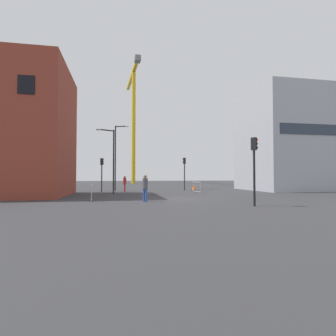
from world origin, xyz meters
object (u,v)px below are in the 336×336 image
object	(u,v)px
streetlamp_tall	(117,153)
traffic_light_verge	(102,169)
pedestrian_walking	(125,183)
pedestrian_waiting	(145,186)
traffic_light_corner	(184,168)
traffic_light_crosswalk	(254,160)
streetlamp_short	(111,155)
construction_crane	(133,107)
traffic_cone_striped	(194,187)

from	to	relation	value
streetlamp_tall	traffic_light_verge	world-z (taller)	streetlamp_tall
streetlamp_tall	traffic_light_verge	size ratio (longest dim) A/B	2.12
pedestrian_walking	pedestrian_waiting	bearing A→B (deg)	-84.82
traffic_light_verge	pedestrian_walking	world-z (taller)	traffic_light_verge
pedestrian_walking	traffic_light_corner	bearing A→B (deg)	14.41
traffic_light_verge	traffic_light_crosswalk	bearing A→B (deg)	-59.11
streetlamp_short	pedestrian_waiting	xyz separation A→B (m)	(2.37, -8.48, -2.64)
construction_crane	streetlamp_tall	world-z (taller)	construction_crane
construction_crane	traffic_cone_striped	xyz separation A→B (m)	(5.49, -31.51, -17.43)
traffic_light_verge	traffic_light_corner	xyz separation A→B (m)	(9.28, 1.66, 0.17)
streetlamp_short	traffic_light_crosswalk	xyz separation A→B (m)	(8.03, -12.15, -1.09)
traffic_light_verge	pedestrian_walking	distance (m)	2.75
traffic_light_corner	traffic_cone_striped	bearing A→B (deg)	22.91
traffic_light_verge	traffic_light_crosswalk	xyz separation A→B (m)	(9.05, -15.13, 0.16)
streetlamp_short	traffic_cone_striped	world-z (taller)	streetlamp_short
streetlamp_tall	traffic_light_crosswalk	world-z (taller)	streetlamp_tall
traffic_light_corner	pedestrian_walking	xyz separation A→B (m)	(-6.92, -1.78, -1.58)
pedestrian_walking	pedestrian_waiting	size ratio (longest dim) A/B	0.97
traffic_cone_striped	traffic_light_verge	bearing A→B (deg)	-168.19
streetlamp_tall	pedestrian_walking	distance (m)	4.46
pedestrian_waiting	pedestrian_walking	bearing A→B (deg)	95.18
streetlamp_tall	traffic_cone_striped	world-z (taller)	streetlamp_tall
streetlamp_tall	pedestrian_walking	world-z (taller)	streetlamp_tall
traffic_light_crosswalk	streetlamp_tall	bearing A→B (deg)	112.94
traffic_light_corner	pedestrian_walking	bearing A→B (deg)	-165.59
traffic_light_verge	pedestrian_waiting	xyz separation A→B (m)	(3.39, -11.46, -1.38)
traffic_light_verge	traffic_cone_striped	xyz separation A→B (m)	(10.58, 2.21, -2.08)
pedestrian_waiting	traffic_cone_striped	world-z (taller)	pedestrian_waiting
construction_crane	pedestrian_waiting	distance (m)	48.21
streetlamp_short	traffic_light_verge	xyz separation A→B (m)	(-1.02, 2.98, -1.25)
traffic_light_corner	pedestrian_waiting	bearing A→B (deg)	-114.19
traffic_light_crosswalk	traffic_light_corner	distance (m)	16.79
streetlamp_tall	pedestrian_waiting	bearing A→B (deg)	-82.48
traffic_light_verge	pedestrian_waiting	distance (m)	12.03
streetlamp_short	traffic_light_verge	size ratio (longest dim) A/B	1.71
traffic_light_corner	streetlamp_short	bearing A→B (deg)	-150.66
streetlamp_short	pedestrian_waiting	distance (m)	9.19
traffic_light_verge	construction_crane	bearing A→B (deg)	81.41
streetlamp_short	pedestrian_walking	world-z (taller)	streetlamp_short
streetlamp_short	pedestrian_walking	bearing A→B (deg)	64.96
streetlamp_tall	traffic_light_crosswalk	bearing A→B (deg)	-67.06
traffic_cone_striped	pedestrian_walking	bearing A→B (deg)	-164.19
streetlamp_short	traffic_cone_striped	distance (m)	11.38
traffic_light_verge	pedestrian_waiting	size ratio (longest dim) A/B	2.03
pedestrian_waiting	traffic_light_verge	bearing A→B (deg)	106.47
traffic_light_corner	traffic_light_verge	bearing A→B (deg)	-169.85
traffic_cone_striped	traffic_light_corner	bearing A→B (deg)	-157.09
construction_crane	traffic_light_verge	bearing A→B (deg)	-98.59
construction_crane	traffic_light_crosswalk	distance (m)	51.31
traffic_cone_striped	streetlamp_short	bearing A→B (deg)	-151.50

